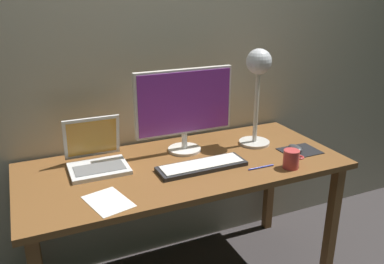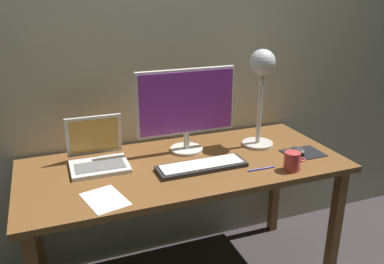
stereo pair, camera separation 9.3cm
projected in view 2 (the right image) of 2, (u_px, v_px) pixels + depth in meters
The scene contains 11 objects.
back_wall at pixel (159, 40), 2.14m from camera, with size 4.80×0.06×2.60m, color #B2A893.
desk at pixel (185, 177), 2.00m from camera, with size 1.60×0.70×0.74m.
monitor at pixel (186, 106), 2.04m from camera, with size 0.53×0.18×0.44m.
keyboard_main at pixel (202, 166), 1.92m from camera, with size 0.44×0.14×0.03m.
laptop at pixel (97, 152), 1.95m from camera, with size 0.28×0.27×0.23m.
desk_lamp at pixel (262, 77), 2.08m from camera, with size 0.17×0.17×0.53m.
mousepad at pixel (303, 153), 2.09m from camera, with size 0.20×0.16×0.00m, color black.
mouse at pixel (298, 150), 2.08m from camera, with size 0.06×0.10×0.03m, color #38383A.
coffee_mug at pixel (292, 161), 1.89m from camera, with size 0.11×0.08×0.09m.
paper_sheet_by_keyboard at pixel (105, 199), 1.64m from camera, with size 0.15×0.21×0.00m, color white.
pen at pixel (261, 169), 1.90m from camera, with size 0.01×0.01×0.14m, color #2633A5.
Camera 2 is at (-0.62, -1.70, 1.56)m, focal length 37.05 mm.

